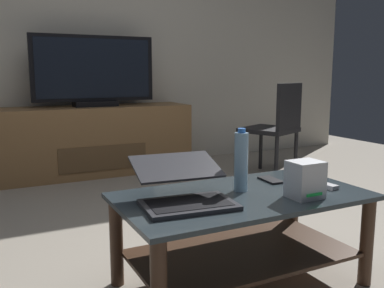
{
  "coord_description": "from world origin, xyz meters",
  "views": [
    {
      "loc": [
        -1.01,
        -1.8,
        0.96
      ],
      "look_at": [
        0.0,
        0.22,
        0.58
      ],
      "focal_mm": 39.62,
      "sensor_mm": 36.0,
      "label": 1
    }
  ],
  "objects_px": {
    "dining_chair": "(277,124)",
    "cell_phone": "(271,180)",
    "media_cabinet": "(96,140)",
    "router_box": "(305,179)",
    "coffee_table": "(242,223)",
    "television": "(94,73)",
    "tv_remote": "(322,184)",
    "laptop": "(183,189)",
    "water_bottle_near": "(241,161)"
  },
  "relations": [
    {
      "from": "television",
      "to": "cell_phone",
      "type": "relative_size",
      "value": 8.11
    },
    {
      "from": "dining_chair",
      "to": "tv_remote",
      "type": "bearing_deg",
      "value": -121.52
    },
    {
      "from": "laptop",
      "to": "cell_phone",
      "type": "xyz_separation_m",
      "value": [
        0.54,
        0.13,
        -0.06
      ]
    },
    {
      "from": "coffee_table",
      "to": "television",
      "type": "distance_m",
      "value": 2.54
    },
    {
      "from": "laptop",
      "to": "tv_remote",
      "type": "relative_size",
      "value": 2.67
    },
    {
      "from": "coffee_table",
      "to": "media_cabinet",
      "type": "relative_size",
      "value": 0.62
    },
    {
      "from": "coffee_table",
      "to": "router_box",
      "type": "relative_size",
      "value": 6.94
    },
    {
      "from": "router_box",
      "to": "cell_phone",
      "type": "bearing_deg",
      "value": 81.36
    },
    {
      "from": "laptop",
      "to": "tv_remote",
      "type": "bearing_deg",
      "value": -5.36
    },
    {
      "from": "dining_chair",
      "to": "cell_phone",
      "type": "xyz_separation_m",
      "value": [
        -1.17,
        -1.46,
        -0.06
      ]
    },
    {
      "from": "television",
      "to": "dining_chair",
      "type": "height_order",
      "value": "television"
    },
    {
      "from": "media_cabinet",
      "to": "router_box",
      "type": "bearing_deg",
      "value": -84.65
    },
    {
      "from": "tv_remote",
      "to": "coffee_table",
      "type": "bearing_deg",
      "value": 166.53
    },
    {
      "from": "water_bottle_near",
      "to": "cell_phone",
      "type": "height_order",
      "value": "water_bottle_near"
    },
    {
      "from": "media_cabinet",
      "to": "laptop",
      "type": "distance_m",
      "value": 2.49
    },
    {
      "from": "laptop",
      "to": "coffee_table",
      "type": "bearing_deg",
      "value": -0.62
    },
    {
      "from": "water_bottle_near",
      "to": "cell_phone",
      "type": "distance_m",
      "value": 0.28
    },
    {
      "from": "media_cabinet",
      "to": "laptop",
      "type": "relative_size",
      "value": 4.19
    },
    {
      "from": "coffee_table",
      "to": "dining_chair",
      "type": "height_order",
      "value": "dining_chair"
    },
    {
      "from": "laptop",
      "to": "router_box",
      "type": "distance_m",
      "value": 0.53
    },
    {
      "from": "tv_remote",
      "to": "television",
      "type": "bearing_deg",
      "value": 95.27
    },
    {
      "from": "coffee_table",
      "to": "cell_phone",
      "type": "distance_m",
      "value": 0.32
    },
    {
      "from": "media_cabinet",
      "to": "router_box",
      "type": "relative_size",
      "value": 11.2
    },
    {
      "from": "media_cabinet",
      "to": "television",
      "type": "bearing_deg",
      "value": -90.0
    },
    {
      "from": "tv_remote",
      "to": "cell_phone",
      "type": "bearing_deg",
      "value": 123.78
    },
    {
      "from": "laptop",
      "to": "cell_phone",
      "type": "distance_m",
      "value": 0.56
    },
    {
      "from": "television",
      "to": "router_box",
      "type": "height_order",
      "value": "television"
    },
    {
      "from": "television",
      "to": "dining_chair",
      "type": "xyz_separation_m",
      "value": [
        1.46,
        -0.86,
        -0.47
      ]
    },
    {
      "from": "dining_chair",
      "to": "router_box",
      "type": "distance_m",
      "value": 2.13
    },
    {
      "from": "media_cabinet",
      "to": "water_bottle_near",
      "type": "xyz_separation_m",
      "value": [
        0.06,
        -2.42,
        0.24
      ]
    },
    {
      "from": "water_bottle_near",
      "to": "router_box",
      "type": "bearing_deg",
      "value": -48.6
    },
    {
      "from": "television",
      "to": "water_bottle_near",
      "type": "bearing_deg",
      "value": -88.59
    },
    {
      "from": "laptop",
      "to": "water_bottle_near",
      "type": "xyz_separation_m",
      "value": [
        0.31,
        0.05,
        0.08
      ]
    },
    {
      "from": "television",
      "to": "router_box",
      "type": "xyz_separation_m",
      "value": [
        0.25,
        -2.61,
        -0.45
      ]
    },
    {
      "from": "television",
      "to": "laptop",
      "type": "distance_m",
      "value": 2.5
    },
    {
      "from": "television",
      "to": "cell_phone",
      "type": "height_order",
      "value": "television"
    },
    {
      "from": "coffee_table",
      "to": "water_bottle_near",
      "type": "relative_size",
      "value": 3.87
    },
    {
      "from": "television",
      "to": "water_bottle_near",
      "type": "xyz_separation_m",
      "value": [
        0.06,
        -2.4,
        -0.4
      ]
    },
    {
      "from": "television",
      "to": "tv_remote",
      "type": "relative_size",
      "value": 7.09
    },
    {
      "from": "dining_chair",
      "to": "router_box",
      "type": "relative_size",
      "value": 5.43
    },
    {
      "from": "coffee_table",
      "to": "media_cabinet",
      "type": "height_order",
      "value": "media_cabinet"
    },
    {
      "from": "water_bottle_near",
      "to": "tv_remote",
      "type": "height_order",
      "value": "water_bottle_near"
    },
    {
      "from": "television",
      "to": "tv_remote",
      "type": "distance_m",
      "value": 2.6
    },
    {
      "from": "coffee_table",
      "to": "dining_chair",
      "type": "bearing_deg",
      "value": 48.24
    },
    {
      "from": "dining_chair",
      "to": "tv_remote",
      "type": "xyz_separation_m",
      "value": [
        -1.01,
        -1.65,
        -0.05
      ]
    },
    {
      "from": "television",
      "to": "router_box",
      "type": "relative_size",
      "value": 7.1
    },
    {
      "from": "television",
      "to": "coffee_table",
      "type": "bearing_deg",
      "value": -89.11
    },
    {
      "from": "laptop",
      "to": "tv_remote",
      "type": "distance_m",
      "value": 0.7
    },
    {
      "from": "media_cabinet",
      "to": "tv_remote",
      "type": "xyz_separation_m",
      "value": [
        0.45,
        -2.53,
        0.11
      ]
    },
    {
      "from": "television",
      "to": "tv_remote",
      "type": "bearing_deg",
      "value": -79.94
    }
  ]
}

